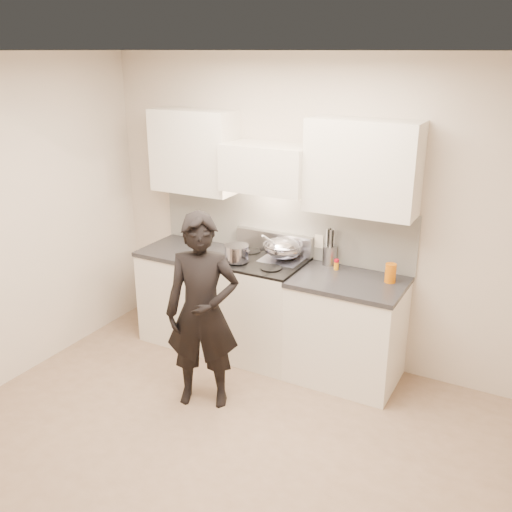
{
  "coord_description": "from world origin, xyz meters",
  "views": [
    {
      "loc": [
        1.91,
        -2.77,
        2.71
      ],
      "look_at": [
        -0.14,
        1.05,
        1.13
      ],
      "focal_mm": 40.0,
      "sensor_mm": 36.0,
      "label": 1
    }
  ],
  "objects_px": {
    "person": "(202,312)",
    "stove": "(260,308)",
    "utensil_crock": "(330,254)",
    "wok": "(283,249)",
    "counter_right": "(346,329)"
  },
  "relations": [
    {
      "from": "wok",
      "to": "person",
      "type": "xyz_separation_m",
      "value": [
        -0.22,
        -0.97,
        -0.26
      ]
    },
    {
      "from": "utensil_crock",
      "to": "wok",
      "type": "bearing_deg",
      "value": -158.75
    },
    {
      "from": "counter_right",
      "to": "wok",
      "type": "xyz_separation_m",
      "value": [
        -0.66,
        0.1,
        0.59
      ]
    },
    {
      "from": "stove",
      "to": "utensil_crock",
      "type": "xyz_separation_m",
      "value": [
        0.56,
        0.25,
        0.55
      ]
    },
    {
      "from": "wok",
      "to": "utensil_crock",
      "type": "distance_m",
      "value": 0.41
    },
    {
      "from": "stove",
      "to": "utensil_crock",
      "type": "relative_size",
      "value": 2.93
    },
    {
      "from": "counter_right",
      "to": "stove",
      "type": "bearing_deg",
      "value": -180.0
    },
    {
      "from": "person",
      "to": "wok",
      "type": "bearing_deg",
      "value": 54.15
    },
    {
      "from": "counter_right",
      "to": "person",
      "type": "xyz_separation_m",
      "value": [
        -0.88,
        -0.87,
        0.33
      ]
    },
    {
      "from": "stove",
      "to": "person",
      "type": "relative_size",
      "value": 0.61
    },
    {
      "from": "stove",
      "to": "wok",
      "type": "distance_m",
      "value": 0.61
    },
    {
      "from": "person",
      "to": "stove",
      "type": "bearing_deg",
      "value": 63.79
    },
    {
      "from": "counter_right",
      "to": "utensil_crock",
      "type": "height_order",
      "value": "utensil_crock"
    },
    {
      "from": "counter_right",
      "to": "utensil_crock",
      "type": "relative_size",
      "value": 2.81
    },
    {
      "from": "stove",
      "to": "utensil_crock",
      "type": "distance_m",
      "value": 0.82
    }
  ]
}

